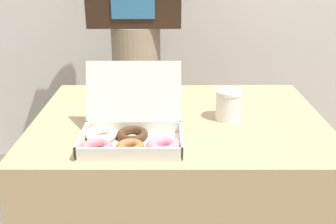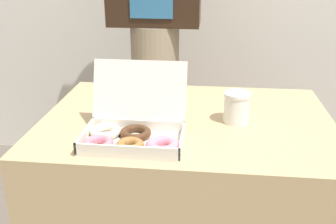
{
  "view_description": "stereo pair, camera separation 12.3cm",
  "coord_description": "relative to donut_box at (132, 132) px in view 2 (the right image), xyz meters",
  "views": [
    {
      "loc": [
        -0.04,
        -1.37,
        1.28
      ],
      "look_at": [
        -0.05,
        -0.23,
        0.82
      ],
      "focal_mm": 42.0,
      "sensor_mm": 36.0,
      "label": 1
    },
    {
      "loc": [
        0.08,
        -1.37,
        1.28
      ],
      "look_at": [
        -0.05,
        -0.23,
        0.82
      ],
      "focal_mm": 42.0,
      "sensor_mm": 36.0,
      "label": 2
    }
  ],
  "objects": [
    {
      "name": "donut_box",
      "position": [
        0.0,
        0.0,
        0.0
      ],
      "size": [
        0.33,
        0.29,
        0.24
      ],
      "color": "white",
      "rests_on": "table"
    },
    {
      "name": "person_customer",
      "position": [
        -0.04,
        0.8,
        0.21
      ],
      "size": [
        0.44,
        0.24,
        1.76
      ],
      "color": "gray",
      "rests_on": "ground_plane"
    },
    {
      "name": "table",
      "position": [
        0.17,
        0.23,
        -0.39
      ],
      "size": [
        1.09,
        0.78,
        0.7
      ],
      "color": "tan",
      "rests_on": "ground_plane"
    },
    {
      "name": "coffee_cup",
      "position": [
        0.35,
        0.21,
        0.02
      ],
      "size": [
        0.1,
        0.1,
        0.11
      ],
      "color": "white",
      "rests_on": "table"
    }
  ]
}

